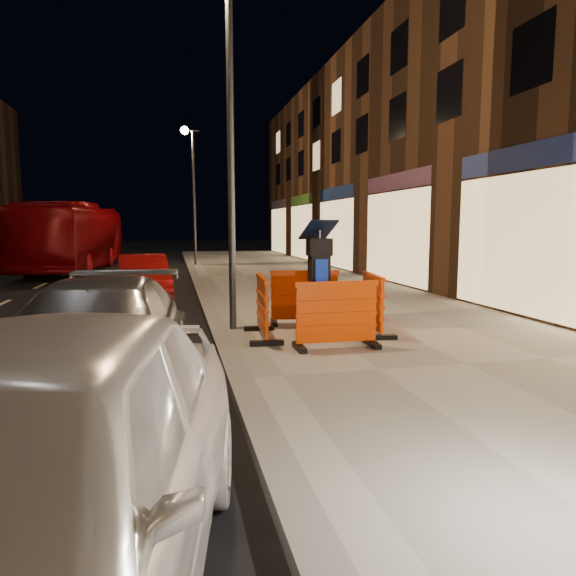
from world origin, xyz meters
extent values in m
plane|color=black|center=(0.00, 0.00, 0.00)|extent=(120.00, 120.00, 0.00)
cube|color=gray|center=(3.00, 0.00, 0.07)|extent=(6.00, 60.00, 0.15)
cube|color=slate|center=(0.00, 0.00, 0.07)|extent=(0.30, 60.00, 0.15)
cube|color=black|center=(1.59, 2.16, 1.05)|extent=(0.62, 0.62, 1.80)
cube|color=#F44200|center=(1.59, 1.21, 0.65)|extent=(1.29, 0.54, 1.00)
cube|color=#F44200|center=(1.59, 3.11, 0.65)|extent=(1.35, 0.71, 1.00)
cube|color=#F44200|center=(0.64, 2.16, 0.65)|extent=(0.61, 1.31, 1.00)
cube|color=#F44200|center=(2.54, 2.16, 0.65)|extent=(0.69, 1.34, 1.00)
imported|color=#BBBBC0|center=(-1.64, 0.14, 0.00)|extent=(2.21, 4.73, 1.34)
imported|color=maroon|center=(-1.56, 8.43, 0.00)|extent=(1.63, 3.68, 1.17)
imported|color=maroon|center=(-4.92, 17.83, 0.00)|extent=(3.05, 10.49, 2.88)
cylinder|color=#3F3F44|center=(0.25, 3.00, 3.15)|extent=(0.12, 0.12, 6.00)
cylinder|color=#3F3F44|center=(0.25, 18.00, 3.15)|extent=(0.12, 0.12, 6.00)
camera|label=1|loc=(-0.76, -5.94, 1.98)|focal=32.00mm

